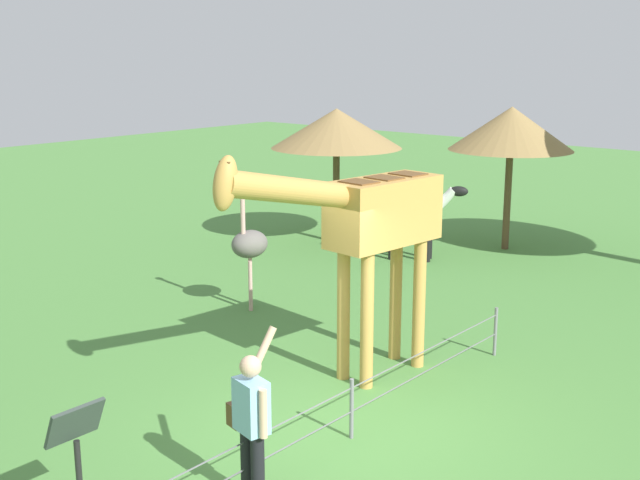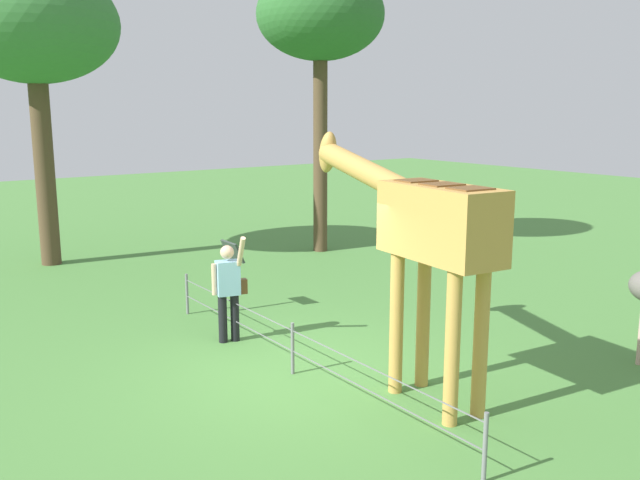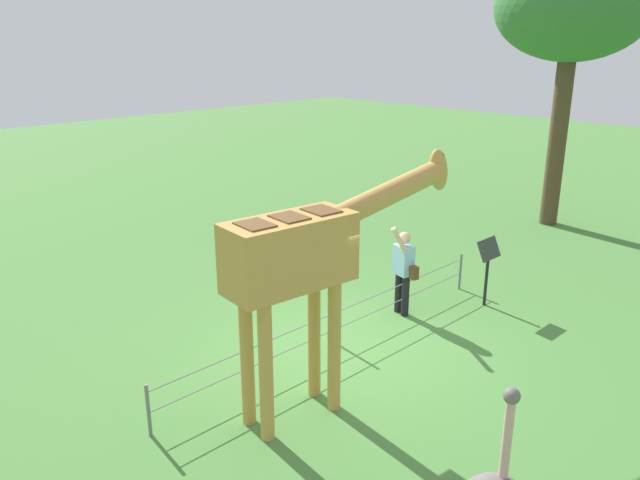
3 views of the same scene
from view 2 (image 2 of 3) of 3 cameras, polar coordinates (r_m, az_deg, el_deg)
The scene contains 7 objects.
ground_plane at distance 9.94m, azimuth -1.53°, elevation -10.90°, with size 60.00×60.00×0.00m, color #4C843D.
giraffe at distance 8.64m, azimuth 8.72°, elevation 0.96°, with size 3.78×0.87×3.38m.
visitor at distance 10.95m, azimuth -7.63°, elevation -3.92°, with size 0.61×0.59×1.77m.
tree_east at distance 17.72m, azimuth 0.03°, elevation 18.01°, with size 3.18×3.18×7.08m.
tree_northeast at distance 17.38m, azimuth -22.82°, elevation 16.08°, with size 3.82×3.82×6.90m.
info_sign at distance 12.57m, azimuth -7.29°, elevation -1.75°, with size 0.56×0.21×1.32m.
wire_fence at distance 9.71m, azimuth -2.31°, elevation -8.88°, with size 7.05×0.05×0.75m.
Camera 2 is at (-7.65, 5.14, 3.71)m, focal length 38.28 mm.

